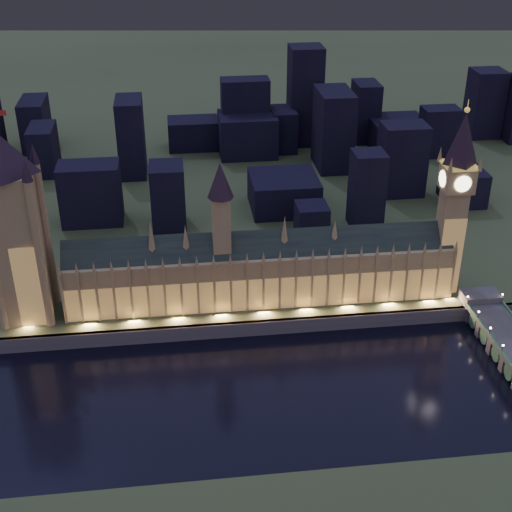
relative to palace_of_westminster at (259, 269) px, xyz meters
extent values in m
plane|color=black|center=(-7.53, -61.75, -26.37)|extent=(2000.00, 2000.00, 0.00)
cube|color=#3D4332|center=(-7.53, 458.25, -22.37)|extent=(2000.00, 960.00, 8.00)
cube|color=#414058|center=(-7.53, -20.75, -22.37)|extent=(2000.00, 2.50, 8.00)
cube|color=#9F705C|center=(0.91, 0.25, -4.37)|extent=(200.10, 21.00, 28.00)
cube|color=tan|center=(0.91, -10.00, -9.37)|extent=(200.00, 0.50, 18.00)
cube|color=black|center=(0.91, 0.25, 12.63)|extent=(200.08, 17.26, 16.26)
cube|color=#9F705C|center=(-19.09, 0.25, 25.63)|extent=(9.00, 9.00, 32.00)
cone|color=#261831|center=(-19.09, 0.25, 50.63)|extent=(13.00, 13.00, 18.00)
cube|color=#9F705C|center=(-99.09, -10.35, -4.37)|extent=(1.20, 1.20, 28.00)
cone|color=#9F705C|center=(-99.09, -9.75, 12.63)|extent=(2.00, 2.00, 6.00)
cube|color=#9F705C|center=(-90.76, -10.35, -4.37)|extent=(1.20, 1.20, 28.00)
cone|color=#9F705C|center=(-90.76, -9.75, 12.63)|extent=(2.00, 2.00, 6.00)
cube|color=#9F705C|center=(-82.42, -10.35, -4.37)|extent=(1.20, 1.20, 28.00)
cone|color=#9F705C|center=(-82.42, -9.75, 12.63)|extent=(2.00, 2.00, 6.00)
cube|color=#9F705C|center=(-74.09, -10.35, -4.37)|extent=(1.20, 1.20, 28.00)
cone|color=#9F705C|center=(-74.09, -9.75, 12.63)|extent=(2.00, 2.00, 6.00)
cube|color=#9F705C|center=(-65.76, -10.35, -4.37)|extent=(1.20, 1.20, 28.00)
cone|color=#9F705C|center=(-65.76, -9.75, 12.63)|extent=(2.00, 2.00, 6.00)
cube|color=#9F705C|center=(-57.42, -10.35, -4.37)|extent=(1.20, 1.20, 28.00)
cone|color=#9F705C|center=(-57.42, -9.75, 12.63)|extent=(2.00, 2.00, 6.00)
cube|color=#9F705C|center=(-49.09, -10.35, -4.37)|extent=(1.20, 1.20, 28.00)
cone|color=#9F705C|center=(-49.09, -9.75, 12.63)|extent=(2.00, 2.00, 6.00)
cube|color=#9F705C|center=(-40.76, -10.35, -4.37)|extent=(1.20, 1.20, 28.00)
cone|color=#9F705C|center=(-40.76, -9.75, 12.63)|extent=(2.00, 2.00, 6.00)
cube|color=#9F705C|center=(-32.42, -10.35, -4.37)|extent=(1.20, 1.20, 28.00)
cone|color=#9F705C|center=(-32.42, -9.75, 12.63)|extent=(2.00, 2.00, 6.00)
cube|color=#9F705C|center=(-24.09, -10.35, -4.37)|extent=(1.20, 1.20, 28.00)
cone|color=#9F705C|center=(-24.09, -9.75, 12.63)|extent=(2.00, 2.00, 6.00)
cube|color=#9F705C|center=(-15.76, -10.35, -4.37)|extent=(1.20, 1.20, 28.00)
cone|color=#9F705C|center=(-15.76, -9.75, 12.63)|extent=(2.00, 2.00, 6.00)
cube|color=#9F705C|center=(-7.42, -10.35, -4.37)|extent=(1.20, 1.20, 28.00)
cone|color=#9F705C|center=(-7.42, -9.75, 12.63)|extent=(2.00, 2.00, 6.00)
cube|color=#9F705C|center=(0.91, -10.35, -4.37)|extent=(1.20, 1.20, 28.00)
cone|color=#9F705C|center=(0.91, -9.75, 12.63)|extent=(2.00, 2.00, 6.00)
cube|color=#9F705C|center=(9.24, -10.35, -4.37)|extent=(1.20, 1.20, 28.00)
cone|color=#9F705C|center=(9.24, -9.75, 12.63)|extent=(2.00, 2.00, 6.00)
cube|color=#9F705C|center=(17.58, -10.35, -4.37)|extent=(1.20, 1.20, 28.00)
cone|color=#9F705C|center=(17.58, -9.75, 12.63)|extent=(2.00, 2.00, 6.00)
cube|color=#9F705C|center=(25.91, -10.35, -4.37)|extent=(1.20, 1.20, 28.00)
cone|color=#9F705C|center=(25.91, -9.75, 12.63)|extent=(2.00, 2.00, 6.00)
cube|color=#9F705C|center=(34.24, -10.35, -4.37)|extent=(1.20, 1.20, 28.00)
cone|color=#9F705C|center=(34.24, -9.75, 12.63)|extent=(2.00, 2.00, 6.00)
cube|color=#9F705C|center=(42.58, -10.35, -4.37)|extent=(1.20, 1.20, 28.00)
cone|color=#9F705C|center=(42.58, -9.75, 12.63)|extent=(2.00, 2.00, 6.00)
cube|color=#9F705C|center=(50.91, -10.35, -4.37)|extent=(1.20, 1.20, 28.00)
cone|color=#9F705C|center=(50.91, -9.75, 12.63)|extent=(2.00, 2.00, 6.00)
cube|color=#9F705C|center=(59.24, -10.35, -4.37)|extent=(1.20, 1.20, 28.00)
cone|color=#9F705C|center=(59.24, -9.75, 12.63)|extent=(2.00, 2.00, 6.00)
cube|color=#9F705C|center=(67.58, -10.35, -4.37)|extent=(1.20, 1.20, 28.00)
cone|color=#9F705C|center=(67.58, -9.75, 12.63)|extent=(2.00, 2.00, 6.00)
cube|color=#9F705C|center=(75.91, -10.35, -4.37)|extent=(1.20, 1.20, 28.00)
cone|color=#9F705C|center=(75.91, -9.75, 12.63)|extent=(2.00, 2.00, 6.00)
cube|color=#9F705C|center=(84.24, -10.35, -4.37)|extent=(1.20, 1.20, 28.00)
cone|color=#9F705C|center=(84.24, -9.75, 12.63)|extent=(2.00, 2.00, 6.00)
cube|color=#9F705C|center=(92.58, -10.35, -4.37)|extent=(1.20, 1.20, 28.00)
cone|color=#9F705C|center=(92.58, -9.75, 12.63)|extent=(2.00, 2.00, 6.00)
cube|color=#9F705C|center=(100.91, -10.35, -4.37)|extent=(1.20, 1.20, 28.00)
cone|color=#9F705C|center=(100.91, -9.75, 12.63)|extent=(2.00, 2.00, 6.00)
cone|color=#9F705C|center=(-54.09, 0.25, 22.63)|extent=(4.40, 4.40, 18.00)
cone|color=#9F705C|center=(-37.09, 0.25, 20.63)|extent=(4.40, 4.40, 14.00)
cone|color=#9F705C|center=(12.91, 0.25, 21.63)|extent=(4.40, 4.40, 16.00)
cone|color=#9F705C|center=(38.91, 0.25, 19.63)|extent=(4.40, 4.40, 12.00)
cube|color=#9F705C|center=(-117.53, 0.25, 20.35)|extent=(24.44, 24.44, 77.44)
cube|color=tan|center=(-117.53, -10.95, 3.63)|extent=(22.00, 0.50, 44.00)
cone|color=#261831|center=(-117.53, 0.25, 68.07)|extent=(31.68, 31.68, 18.00)
cube|color=#B32527|center=(-115.33, 0.25, 87.57)|extent=(4.00, 0.15, 2.50)
cylinder|color=#9F705C|center=(-128.53, 11.25, 20.35)|extent=(4.40, 4.40, 77.44)
cylinder|color=#9F705C|center=(-106.53, -10.75, 20.35)|extent=(4.40, 4.40, 77.44)
cone|color=#261831|center=(-106.53, -10.75, 64.07)|extent=(5.20, 5.20, 10.00)
cylinder|color=#9F705C|center=(-106.53, 11.25, 20.35)|extent=(4.40, 4.40, 77.44)
cone|color=#261831|center=(-106.53, 11.25, 64.07)|extent=(5.20, 5.20, 10.00)
cube|color=#9F705C|center=(100.47, 0.25, 10.45)|extent=(12.42, 12.42, 57.65)
cube|color=tan|center=(100.47, -5.95, 3.63)|extent=(12.00, 0.50, 44.00)
cube|color=#9F705C|center=(100.47, 0.25, 45.73)|extent=(15.00, 15.00, 12.91)
cube|color=#F2C64C|center=(100.47, 0.25, 52.79)|extent=(15.75, 15.75, 1.20)
cone|color=#261831|center=(100.47, 0.25, 66.39)|extent=(18.00, 18.00, 26.00)
sphere|color=#F2C64C|center=(100.47, 0.25, 80.89)|extent=(2.80, 2.80, 2.80)
cylinder|color=#F2C64C|center=(100.47, 0.25, 83.39)|extent=(0.40, 0.40, 5.00)
cylinder|color=#FFF2BF|center=(100.47, -7.50, 45.73)|extent=(8.40, 0.50, 8.40)
cylinder|color=#FFF2BF|center=(100.47, 8.00, 45.73)|extent=(8.40, 0.50, 8.40)
cylinder|color=#FFF2BF|center=(92.72, 0.25, 45.73)|extent=(0.50, 8.40, 8.40)
cylinder|color=#FFF2BF|center=(108.22, 0.25, 45.73)|extent=(0.50, 8.40, 8.40)
cone|color=#9F705C|center=(92.97, -7.25, 56.19)|extent=(2.60, 2.60, 8.00)
cone|color=#9F705C|center=(92.97, 7.75, 56.19)|extent=(2.60, 2.60, 8.00)
cone|color=#9F705C|center=(107.97, -7.25, 56.19)|extent=(2.60, 2.60, 8.00)
cone|color=#9F705C|center=(107.97, 7.75, 56.19)|extent=(2.60, 2.60, 8.00)
cube|color=#305B4B|center=(105.81, -71.75, -15.47)|extent=(0.80, 100.00, 1.60)
cube|color=#414058|center=(115.21, -16.75, -17.62)|extent=(19.60, 12.00, 9.50)
cylinder|color=black|center=(105.81, -64.61, -13.67)|extent=(0.30, 0.30, 4.40)
sphere|color=#FFD88C|center=(105.81, -64.61, -11.37)|extent=(1.00, 1.00, 1.00)
cube|color=#414058|center=(115.21, -50.33, -22.02)|extent=(17.64, 4.00, 9.50)
cylinder|color=black|center=(105.81, -50.33, -13.67)|extent=(0.30, 0.30, 4.40)
sphere|color=#FFD88C|center=(105.81, -50.33, -11.37)|extent=(1.00, 1.00, 1.00)
cube|color=#414058|center=(115.21, -36.04, -22.02)|extent=(17.64, 4.00, 9.50)
cylinder|color=black|center=(105.81, -36.04, -13.67)|extent=(0.30, 0.30, 4.40)
sphere|color=#FFD88C|center=(105.81, -36.04, -11.37)|extent=(1.00, 1.00, 1.00)
cube|color=#414058|center=(115.21, -21.75, -22.02)|extent=(17.64, 4.00, 9.50)
cylinder|color=black|center=(105.81, -21.75, -13.67)|extent=(0.30, 0.30, 4.40)
sphere|color=#FFD88C|center=(105.81, -21.75, -11.37)|extent=(1.00, 1.00, 1.00)
cylinder|color=black|center=(124.61, -21.75, -13.67)|extent=(0.30, 0.30, 4.40)
sphere|color=#FFD88C|center=(124.61, -21.75, -11.37)|extent=(1.00, 1.00, 1.00)
cylinder|color=#305B4B|center=(115.21, -57.47, -21.67)|extent=(17.25, 8.00, 8.00)
cylinder|color=#305B4B|center=(115.21, -43.18, -21.67)|extent=(17.25, 8.00, 8.00)
cylinder|color=#305B4B|center=(115.21, -28.90, -21.67)|extent=(17.25, 8.00, 8.00)
cube|color=black|center=(41.17, 68.84, -7.73)|extent=(19.03, 19.80, 21.27)
cube|color=black|center=(77.94, 80.26, 6.23)|extent=(19.65, 20.18, 49.19)
cube|color=black|center=(47.82, 225.54, -1.81)|extent=(19.44, 30.73, 33.11)
cube|color=black|center=(18.09, 231.84, 9.97)|extent=(37.76, 19.44, 56.68)
cube|color=black|center=(-70.70, 187.80, 9.88)|extent=(18.99, 34.57, 56.50)
cube|color=black|center=(-45.74, 95.24, 2.16)|extent=(21.11, 25.14, 41.05)
cube|color=black|center=(-94.32, 106.91, 1.28)|extent=(38.19, 23.57, 39.29)
cube|color=black|center=(140.53, 221.22, -6.71)|extent=(43.78, 39.06, 23.31)
cube|color=black|center=(-149.80, 254.20, 1.44)|extent=(19.72, 40.72, 39.61)
cube|color=black|center=(18.20, 218.02, -2.27)|extent=(44.53, 36.65, 32.19)
cube|color=black|center=(-23.69, 238.09, -6.52)|extent=(40.45, 27.15, 23.70)
cube|color=black|center=(79.12, 183.80, 10.94)|extent=(24.63, 41.01, 58.62)
cube|color=black|center=(-136.10, 198.78, -0.85)|extent=(18.33, 34.81, 35.04)
cube|color=black|center=(30.78, 112.82, -7.21)|extent=(44.15, 42.43, 22.32)
cube|color=black|center=(115.28, 127.56, 6.57)|extent=(30.39, 22.61, 49.89)
cube|color=black|center=(167.19, 197.73, 0.75)|extent=(28.33, 19.81, 38.24)
cube|color=black|center=(153.55, 108.73, -6.71)|extent=(24.83, 31.49, 23.31)
cube|color=black|center=(118.72, 239.83, 5.80)|extent=(19.19, 29.53, 48.34)
cube|color=black|center=(67.32, 238.25, 21.17)|extent=(26.00, 26.00, 79.08)
cube|color=black|center=(220.38, 238.25, 9.53)|extent=(26.00, 26.00, 55.79)
camera|label=1|loc=(-40.74, -318.00, 183.09)|focal=50.00mm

